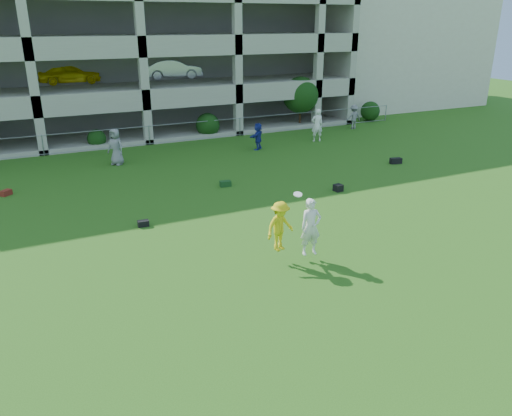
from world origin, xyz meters
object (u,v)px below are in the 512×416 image
bystander_e (317,125)px  stucco_building (370,45)px  bystander_f (354,117)px  parking_garage (113,37)px  crate_d (338,188)px  bystander_d (258,136)px  frisbee_contest (291,226)px  bystander_c (116,147)px

bystander_e → stucco_building: bearing=-126.5°
bystander_f → parking_garage: size_ratio=0.06×
bystander_f → parking_garage: parking_garage is taller
crate_d → parking_garage: bearing=104.3°
stucco_building → parking_garage: bearing=-179.3°
bystander_d → crate_d: bearing=48.0°
stucco_building → bystander_e: size_ratio=7.92×
bystander_d → frisbee_contest: 14.61m
bystander_c → bystander_d: size_ratio=1.23×
bystander_d → bystander_e: (4.23, 0.31, 0.23)m
stucco_building → bystander_c: size_ratio=8.38×
crate_d → parking_garage: 22.44m
frisbee_contest → bystander_c: bearing=101.1°
bystander_e → frisbee_contest: frisbee_contest is taller
bystander_c → frisbee_contest: size_ratio=0.97×
parking_garage → stucco_building: bearing=0.7°
stucco_building → parking_garage: size_ratio=0.53×
parking_garage → frisbee_contest: bearing=-89.9°
bystander_e → frisbee_contest: bearing=65.4°
bystander_f → frisbee_contest: size_ratio=0.84×
bystander_d → frisbee_contest: frisbee_contest is taller
crate_d → bystander_e: bearing=63.5°
bystander_e → bystander_c: bearing=10.6°
bystander_c → bystander_f: size_ratio=1.15×
bystander_e → crate_d: (-4.36, -8.76, -0.86)m
crate_d → frisbee_contest: bearing=-136.0°
bystander_f → parking_garage: 18.04m
bystander_d → parking_garage: (-5.46, 12.53, 5.24)m
crate_d → stucco_building: bearing=50.3°
stucco_building → parking_garage: (-23.00, -0.30, 1.01)m
bystander_e → crate_d: bearing=73.7°
frisbee_contest → bystander_d: bearing=68.2°
crate_d → frisbee_contest: size_ratio=0.18×
crate_d → bystander_c: bearing=132.7°
stucco_building → bystander_c: bearing=-153.8°
bystander_e → parking_garage: bearing=-41.4°
bystander_e → bystander_f: bystander_e is taller
frisbee_contest → parking_garage: bearing=90.1°
stucco_building → parking_garage: 23.03m
stucco_building → crate_d: 28.08m
bystander_c → bystander_d: bystander_c is taller
bystander_c → crate_d: 11.82m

